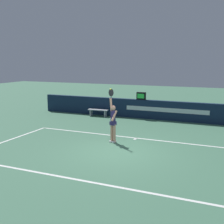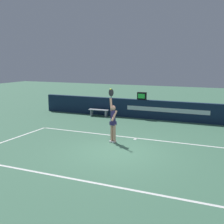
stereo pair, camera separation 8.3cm
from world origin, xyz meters
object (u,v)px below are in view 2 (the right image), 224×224
(speed_display, at_px, (142,96))
(courtside_bench_near, at_px, (99,111))
(tennis_ball, at_px, (111,89))
(tennis_player, at_px, (113,121))

(speed_display, distance_m, courtside_bench_near, 3.00)
(tennis_ball, distance_m, courtside_bench_near, 6.51)
(speed_display, bearing_deg, tennis_ball, -85.64)
(courtside_bench_near, bearing_deg, tennis_player, -57.93)
(tennis_ball, bearing_deg, speed_display, 94.36)
(tennis_ball, bearing_deg, tennis_player, 40.28)
(tennis_player, relative_size, courtside_bench_near, 1.78)
(tennis_player, bearing_deg, courtside_bench_near, 122.07)
(speed_display, xyz_separation_m, courtside_bench_near, (-2.75, -0.55, -1.07))
(speed_display, xyz_separation_m, tennis_ball, (0.45, -5.84, 0.98))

